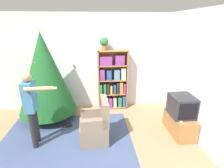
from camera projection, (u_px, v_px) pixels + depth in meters
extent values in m
plane|color=#9E7A56|center=(87.00, 153.00, 3.30)|extent=(14.00, 14.00, 0.00)
cube|color=silver|center=(87.00, 63.00, 4.82)|extent=(8.00, 0.10, 2.60)
cube|color=silver|center=(214.00, 84.00, 3.09)|extent=(0.10, 8.00, 2.60)
cube|color=#3D4C70|center=(66.00, 142.00, 3.60)|extent=(2.72, 2.18, 0.01)
cube|color=#A8703D|center=(99.00, 81.00, 4.81)|extent=(0.03, 0.27, 1.66)
cube|color=#A8703D|center=(127.00, 80.00, 4.88)|extent=(0.03, 0.27, 1.66)
cube|color=#A8703D|center=(113.00, 51.00, 4.58)|extent=(0.81, 0.27, 0.03)
cube|color=#A8703D|center=(112.00, 79.00, 4.97)|extent=(0.81, 0.01, 1.66)
cube|color=#A8703D|center=(113.00, 106.00, 5.11)|extent=(0.78, 0.27, 0.03)
cube|color=orange|center=(102.00, 102.00, 4.99)|extent=(0.09, 0.21, 0.33)
cube|color=beige|center=(106.00, 102.00, 5.01)|extent=(0.10, 0.21, 0.28)
cube|color=#843889|center=(110.00, 102.00, 5.04)|extent=(0.10, 0.25, 0.26)
cube|color=beige|center=(115.00, 102.00, 5.05)|extent=(0.08, 0.25, 0.27)
cube|color=#2D7A42|center=(120.00, 102.00, 5.03)|extent=(0.10, 0.19, 0.28)
cube|color=#284C93|center=(124.00, 101.00, 5.05)|extent=(0.09, 0.22, 0.32)
cube|color=#A8703D|center=(113.00, 93.00, 4.97)|extent=(0.78, 0.27, 0.03)
cube|color=#2D7A42|center=(101.00, 89.00, 4.86)|extent=(0.06, 0.21, 0.28)
cube|color=#2D7A42|center=(105.00, 89.00, 4.87)|extent=(0.06, 0.22, 0.29)
cube|color=#232328|center=(108.00, 89.00, 4.87)|extent=(0.08, 0.21, 0.30)
cube|color=gold|center=(111.00, 90.00, 4.90)|extent=(0.06, 0.21, 0.23)
cube|color=#284C93|center=(114.00, 89.00, 4.90)|extent=(0.06, 0.20, 0.25)
cube|color=#232328|center=(118.00, 88.00, 4.91)|extent=(0.07, 0.23, 0.32)
cube|color=orange|center=(121.00, 87.00, 4.92)|extent=(0.08, 0.23, 0.33)
cube|color=#843889|center=(124.00, 88.00, 4.92)|extent=(0.06, 0.21, 0.28)
cube|color=#A8703D|center=(113.00, 80.00, 4.84)|extent=(0.78, 0.27, 0.03)
cube|color=#843889|center=(102.00, 75.00, 4.72)|extent=(0.12, 0.20, 0.29)
cube|color=#284C93|center=(109.00, 75.00, 4.76)|extent=(0.12, 0.22, 0.27)
cube|color=#5B899E|center=(117.00, 75.00, 4.78)|extent=(0.15, 0.22, 0.27)
cube|color=beige|center=(123.00, 74.00, 4.80)|extent=(0.12, 0.25, 0.32)
cube|color=#A8703D|center=(113.00, 65.00, 4.71)|extent=(0.78, 0.27, 0.03)
cube|color=#843889|center=(106.00, 61.00, 4.62)|extent=(0.32, 0.21, 0.23)
cube|color=#843889|center=(119.00, 60.00, 4.67)|extent=(0.24, 0.26, 0.25)
cube|color=#996638|center=(179.00, 124.00, 3.85)|extent=(0.41, 0.85, 0.44)
cube|color=#28282D|center=(182.00, 106.00, 3.71)|extent=(0.47, 0.53, 0.45)
cube|color=black|center=(188.00, 112.00, 3.46)|extent=(0.38, 0.01, 0.35)
cube|color=white|center=(181.00, 121.00, 3.53)|extent=(0.04, 0.12, 0.02)
cylinder|color=#4C3323|center=(50.00, 116.00, 4.54)|extent=(0.36, 0.36, 0.10)
cylinder|color=brown|center=(50.00, 112.00, 4.50)|extent=(0.08, 0.08, 0.12)
cone|color=#195123|center=(45.00, 74.00, 4.17)|extent=(1.39, 1.39, 1.94)
sphere|color=gold|center=(28.00, 87.00, 3.97)|extent=(0.06, 0.06, 0.06)
sphere|color=gold|center=(35.00, 84.00, 3.87)|extent=(0.04, 0.04, 0.04)
sphere|color=silver|center=(62.00, 81.00, 4.55)|extent=(0.05, 0.05, 0.05)
sphere|color=#B74C93|center=(35.00, 63.00, 3.87)|extent=(0.04, 0.04, 0.04)
sphere|color=red|center=(48.00, 51.00, 3.99)|extent=(0.05, 0.05, 0.05)
sphere|color=gold|center=(60.00, 75.00, 4.30)|extent=(0.06, 0.06, 0.06)
sphere|color=#E5CC4C|center=(39.00, 30.00, 3.84)|extent=(0.07, 0.07, 0.07)
cube|color=#7A6B5B|center=(94.00, 132.00, 3.59)|extent=(0.59, 0.59, 0.42)
cube|color=#7A6B5B|center=(105.00, 111.00, 3.47)|extent=(0.15, 0.57, 0.50)
cube|color=#7A6B5B|center=(93.00, 113.00, 3.71)|extent=(0.51, 0.11, 0.20)
cube|color=#7A6B5B|center=(94.00, 125.00, 3.26)|extent=(0.51, 0.11, 0.20)
cylinder|color=#232328|center=(36.00, 125.00, 3.50)|extent=(0.11, 0.11, 0.76)
cylinder|color=#232328|center=(33.00, 130.00, 3.34)|extent=(0.11, 0.11, 0.76)
cube|color=teal|center=(29.00, 97.00, 3.20)|extent=(0.19, 0.33, 0.57)
cylinder|color=tan|center=(33.00, 94.00, 3.40)|extent=(0.07, 0.07, 0.46)
cylinder|color=tan|center=(39.00, 89.00, 2.98)|extent=(0.48, 0.09, 0.07)
cube|color=white|center=(53.00, 88.00, 3.01)|extent=(0.11, 0.04, 0.03)
sphere|color=tan|center=(26.00, 77.00, 3.08)|extent=(0.17, 0.17, 0.17)
cylinder|color=#935B38|center=(104.00, 48.00, 4.53)|extent=(0.14, 0.14, 0.12)
sphere|color=#2D7033|center=(104.00, 42.00, 4.48)|extent=(0.22, 0.22, 0.22)
cube|color=#2D7A42|center=(69.00, 125.00, 4.18)|extent=(0.22, 0.14, 0.03)
cube|color=#232328|center=(68.00, 124.00, 4.16)|extent=(0.19, 0.19, 0.02)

